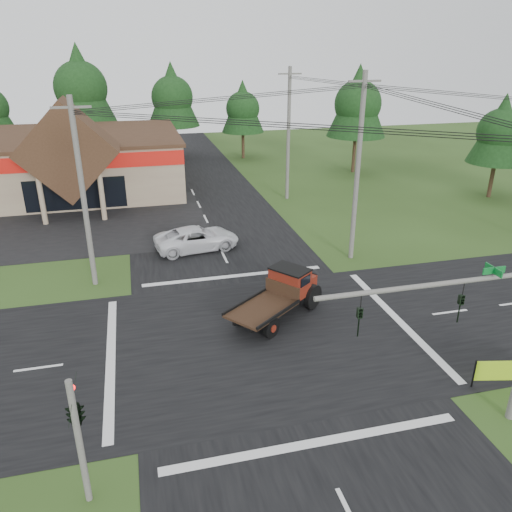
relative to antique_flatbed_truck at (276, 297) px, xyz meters
name	(u,v)px	position (x,y,z in m)	size (l,w,h in m)	color
ground	(264,338)	(-1.11, -1.71, -1.19)	(120.00, 120.00, 0.00)	#294217
road_ns	(264,338)	(-1.11, -1.71, -1.18)	(12.00, 120.00, 0.02)	black
road_ew	(264,338)	(-1.11, -1.71, -1.18)	(120.00, 12.00, 0.02)	black
parking_apron	(19,229)	(-15.11, 17.29, -1.18)	(28.00, 14.00, 0.02)	black
cvs_building	(15,164)	(-16.82, 27.86, 1.59)	(30.40, 18.20, 9.19)	gray
traffic_signal_mast	(492,319)	(4.70, -9.21, 3.23)	(8.12, 0.24, 7.00)	#595651
traffic_signal_corner	(73,402)	(-8.61, -9.03, 2.33)	(0.53, 2.48, 4.40)	#595651
utility_pole_nw	(83,194)	(-9.11, 6.29, 4.20)	(2.00, 0.30, 10.50)	#595651
utility_pole_ne	(358,168)	(6.89, 6.29, 4.70)	(2.00, 0.30, 11.50)	#595651
utility_pole_n	(288,134)	(6.89, 20.29, 4.55)	(2.00, 0.30, 11.20)	#595651
tree_row_c	(80,85)	(-11.11, 39.29, 7.53)	(7.28, 7.28, 13.13)	#332316
tree_row_d	(172,95)	(-1.11, 40.29, 6.19)	(6.16, 6.16, 11.11)	#332316
tree_row_e	(243,107)	(6.89, 38.29, 4.84)	(5.04, 5.04, 9.09)	#332316
tree_side_ne	(358,102)	(16.89, 28.29, 6.19)	(6.16, 6.16, 11.11)	#332316
tree_side_e_near	(501,130)	(24.89, 16.29, 4.84)	(5.04, 5.04, 9.09)	#332316
antique_flatbed_truck	(276,297)	(0.00, 0.00, 0.00)	(2.18, 5.70, 2.38)	#5C1B0D
white_pickup	(197,238)	(-2.63, 10.12, -0.41)	(2.60, 5.63, 1.57)	white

